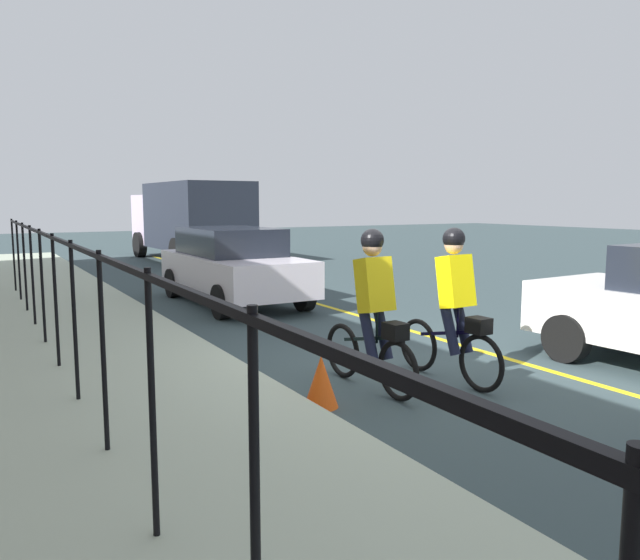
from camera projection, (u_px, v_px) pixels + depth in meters
name	position (u px, v px, depth m)	size (l,w,h in m)	color
ground_plane	(398.00, 369.00, 7.83)	(80.00, 80.00, 0.00)	#334245
lane_line_centre	(490.00, 353.00, 8.62)	(36.00, 0.12, 0.01)	yellow
sidewalk	(125.00, 407.00, 6.14)	(40.00, 3.20, 0.15)	#A6B39C
iron_fence	(62.00, 278.00, 6.65)	(16.14, 0.04, 1.60)	black
cyclist_lead	(454.00, 306.00, 7.14)	(1.71, 0.37, 1.83)	black
cyclist_follow	(373.00, 311.00, 6.85)	(1.71, 0.37, 1.83)	black
parked_sedan_rear	(233.00, 264.00, 12.81)	(4.40, 1.93, 1.58)	white
box_truck_background	(190.00, 218.00, 22.04)	(6.80, 2.75, 2.78)	#212732
traffic_cone_near	(321.00, 381.00, 6.35)	(0.36, 0.36, 0.55)	#F55512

